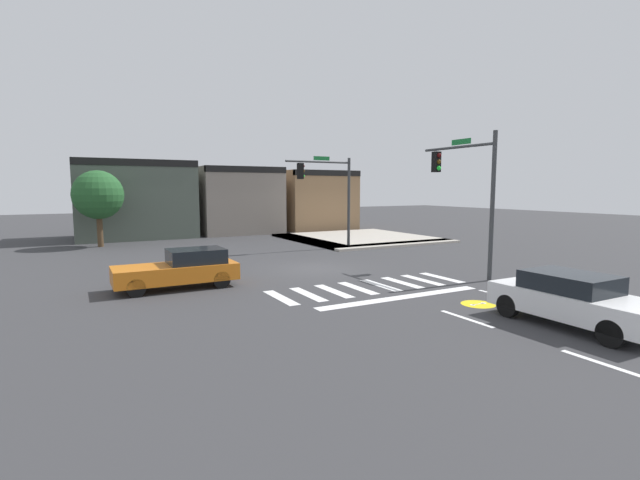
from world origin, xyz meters
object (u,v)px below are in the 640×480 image
object	(u,v)px
traffic_signal_southeast	(467,181)
roadside_tree	(98,195)
traffic_signal_northeast	(328,185)
car_white	(573,299)
car_orange	(181,269)

from	to	relation	value
traffic_signal_southeast	roadside_tree	size ratio (longest dim) A/B	1.23
traffic_signal_northeast	car_white	size ratio (longest dim) A/B	1.32
traffic_signal_northeast	traffic_signal_southeast	world-z (taller)	traffic_signal_southeast
traffic_signal_southeast	roadside_tree	xyz separation A→B (m)	(-13.57, 18.49, -0.77)
traffic_signal_southeast	car_white	xyz separation A→B (m)	(-3.01, -6.90, -3.39)
traffic_signal_northeast	traffic_signal_southeast	size ratio (longest dim) A/B	0.94
car_orange	car_white	bearing A→B (deg)	129.99
traffic_signal_southeast	car_orange	size ratio (longest dim) A/B	1.36
traffic_signal_southeast	roadside_tree	world-z (taller)	traffic_signal_southeast
car_orange	roadside_tree	world-z (taller)	roadside_tree
traffic_signal_northeast	traffic_signal_southeast	xyz separation A→B (m)	(1.06, -10.33, 0.15)
car_white	roadside_tree	world-z (taller)	roadside_tree
traffic_signal_northeast	roadside_tree	world-z (taller)	traffic_signal_northeast
traffic_signal_southeast	roadside_tree	distance (m)	22.95
traffic_signal_northeast	traffic_signal_southeast	distance (m)	10.39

